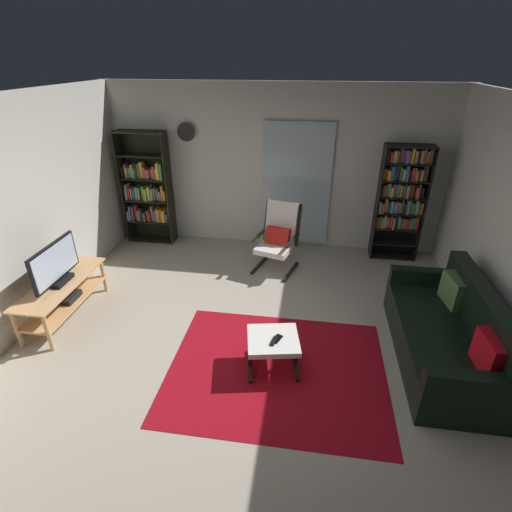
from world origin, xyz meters
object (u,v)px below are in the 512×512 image
(bookshelf_near_tv, at_px, (148,190))
(lounge_armchair, at_px, (278,235))
(tv_stand, at_px, (63,293))
(tv_remote, at_px, (274,341))
(leather_sofa, at_px, (448,335))
(bookshelf_near_sofa, at_px, (401,196))
(ottoman, at_px, (273,343))
(wall_clock, at_px, (186,132))
(television, at_px, (55,265))
(cell_phone, at_px, (277,339))

(bookshelf_near_tv, bearing_deg, lounge_armchair, -16.20)
(tv_stand, relative_size, tv_remote, 9.26)
(leather_sofa, bearing_deg, lounge_armchair, 138.28)
(bookshelf_near_sofa, bearing_deg, ottoman, -120.35)
(tv_stand, height_order, tv_remote, tv_stand)
(wall_clock, bearing_deg, bookshelf_near_tv, -167.43)
(tv_stand, relative_size, television, 1.62)
(tv_stand, bearing_deg, bookshelf_near_sofa, 28.10)
(bookshelf_near_tv, distance_m, leather_sofa, 4.95)
(television, relative_size, cell_phone, 5.87)
(television, distance_m, bookshelf_near_sofa, 4.88)
(television, xyz_separation_m, leather_sofa, (4.48, -0.10, -0.43))
(tv_stand, bearing_deg, tv_remote, -11.93)
(ottoman, xyz_separation_m, cell_phone, (0.04, -0.01, 0.07))
(cell_phone, height_order, wall_clock, wall_clock)
(bookshelf_near_sofa, bearing_deg, lounge_armchair, -160.72)
(leather_sofa, distance_m, wall_clock, 4.67)
(television, relative_size, leather_sofa, 0.43)
(lounge_armchair, height_order, wall_clock, wall_clock)
(bookshelf_near_tv, xyz_separation_m, cell_phone, (2.49, -2.85, -0.52))
(wall_clock, bearing_deg, cell_phone, -59.34)
(tv_stand, distance_m, cell_phone, 2.75)
(bookshelf_near_sofa, xyz_separation_m, tv_remote, (-1.63, -2.86, -0.64))
(tv_remote, xyz_separation_m, cell_phone, (0.03, 0.04, -0.00))
(tv_stand, relative_size, bookshelf_near_tv, 0.71)
(television, relative_size, bookshelf_near_sofa, 0.46)
(lounge_armchair, bearing_deg, tv_remote, -85.50)
(television, height_order, tv_remote, television)
(cell_phone, bearing_deg, television, -167.92)
(bookshelf_near_tv, relative_size, wall_clock, 6.48)
(leather_sofa, height_order, wall_clock, wall_clock)
(lounge_armchair, bearing_deg, wall_clock, 152.53)
(tv_stand, distance_m, tv_remote, 2.73)
(television, xyz_separation_m, bookshelf_near_sofa, (4.30, 2.30, 0.30))
(tv_remote, bearing_deg, wall_clock, 132.25)
(cell_phone, distance_m, wall_clock, 3.79)
(lounge_armchair, height_order, cell_phone, lounge_armchair)
(ottoman, relative_size, wall_clock, 2.07)
(ottoman, bearing_deg, bookshelf_near_tv, 130.78)
(lounge_armchair, relative_size, wall_clock, 3.53)
(leather_sofa, relative_size, wall_clock, 6.60)
(television, height_order, lounge_armchair, lounge_armchair)
(ottoman, bearing_deg, cell_phone, -17.47)
(tv_stand, xyz_separation_m, tv_remote, (2.67, -0.56, 0.06))
(bookshelf_near_sofa, distance_m, wall_clock, 3.49)
(bookshelf_near_tv, relative_size, lounge_armchair, 1.84)
(television, relative_size, lounge_armchair, 0.80)
(ottoman, xyz_separation_m, tv_remote, (0.01, -0.05, 0.08))
(tv_stand, bearing_deg, television, -60.15)
(tv_stand, distance_m, lounge_armchair, 3.00)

